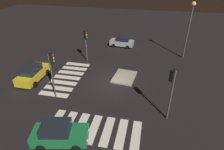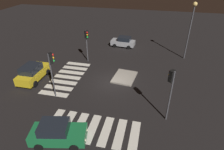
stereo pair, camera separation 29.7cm
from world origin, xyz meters
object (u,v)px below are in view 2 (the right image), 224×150
at_px(traffic_island, 125,77).
at_px(traffic_light_south, 87,39).
at_px(car_silver, 123,42).
at_px(car_yellow, 33,73).
at_px(street_lamp, 191,22).
at_px(traffic_light_east, 52,65).
at_px(traffic_light_north, 171,84).
at_px(car_green, 58,133).

relative_size(traffic_island, traffic_light_south, 0.81).
distance_m(car_silver, traffic_light_south, 7.77).
bearing_deg(car_yellow, street_lamp, -60.55).
distance_m(traffic_island, traffic_light_east, 8.63).
bearing_deg(traffic_light_north, traffic_light_south, -3.64).
xyz_separation_m(traffic_island, traffic_light_east, (5.02, -6.12, 3.45)).
relative_size(traffic_island, car_green, 0.80).
distance_m(traffic_island, traffic_light_north, 8.25).
height_order(traffic_light_east, traffic_light_north, traffic_light_north).
bearing_deg(car_yellow, traffic_island, -74.95).
xyz_separation_m(traffic_light_east, traffic_light_south, (-8.24, 0.50, -0.29)).
xyz_separation_m(car_silver, traffic_light_north, (15.51, 6.43, 2.78)).
xyz_separation_m(traffic_island, traffic_light_south, (-3.22, -5.62, 3.17)).
height_order(traffic_light_east, street_lamp, street_lamp).
bearing_deg(traffic_light_south, traffic_light_north, 4.18).
relative_size(car_yellow, traffic_light_east, 0.95).
distance_m(traffic_light_east, street_lamp, 18.20).
distance_m(traffic_light_east, traffic_light_north, 10.71).
relative_size(car_green, car_yellow, 0.97).
xyz_separation_m(traffic_island, street_lamp, (-7.17, 7.30, 5.11)).
relative_size(traffic_light_east, street_lamp, 0.61).
bearing_deg(car_green, traffic_light_north, 17.21).
distance_m(traffic_island, street_lamp, 11.43).
bearing_deg(street_lamp, car_green, -31.16).
distance_m(traffic_light_south, street_lamp, 13.64).
height_order(traffic_light_north, traffic_light_south, traffic_light_north).
height_order(car_silver, street_lamp, street_lamp).
bearing_deg(car_silver, car_green, 91.18).
height_order(traffic_island, car_silver, car_silver).
xyz_separation_m(traffic_light_north, traffic_light_south, (-9.15, -10.17, -0.33)).
bearing_deg(traffic_island, car_yellow, -74.64).
height_order(traffic_island, traffic_light_east, traffic_light_east).
bearing_deg(traffic_light_north, car_silver, -29.13).
xyz_separation_m(car_silver, car_yellow, (12.36, -8.22, 0.14)).
relative_size(car_yellow, traffic_light_north, 0.94).
bearing_deg(traffic_light_east, traffic_light_south, 50.00).
height_order(traffic_island, traffic_light_north, traffic_light_north).
xyz_separation_m(car_green, traffic_light_east, (-5.26, -2.86, 2.66)).
bearing_deg(traffic_light_north, traffic_island, -14.13).
xyz_separation_m(traffic_island, car_silver, (-9.59, -1.88, 0.72)).
bearing_deg(traffic_light_north, car_green, 67.50).
bearing_deg(traffic_light_east, car_yellow, 114.09).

